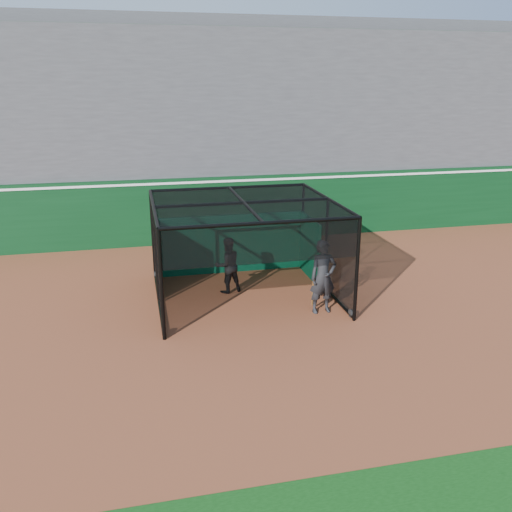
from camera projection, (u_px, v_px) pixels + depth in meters
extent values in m
plane|color=brown|center=(227.00, 340.00, 13.01)|extent=(120.00, 120.00, 0.00)
cube|color=#093415|center=(188.00, 210.00, 20.51)|extent=(50.00, 0.45, 2.50)
cube|color=white|center=(187.00, 182.00, 20.17)|extent=(50.00, 0.50, 0.08)
cube|color=#4C4C4F|center=(176.00, 131.00, 23.29)|extent=(50.00, 7.85, 7.75)
cube|color=#4C4C4F|center=(165.00, 26.00, 25.09)|extent=(50.00, 0.30, 1.20)
cube|color=#085131|center=(231.00, 244.00, 17.36)|extent=(4.75, 0.10, 1.90)
cylinder|color=black|center=(164.00, 331.00, 13.18)|extent=(0.08, 0.22, 0.22)
cylinder|color=black|center=(351.00, 313.00, 14.21)|extent=(0.08, 0.22, 0.22)
cylinder|color=black|center=(155.00, 275.00, 17.03)|extent=(0.08, 0.22, 0.22)
cylinder|color=black|center=(303.00, 264.00, 18.06)|extent=(0.08, 0.22, 0.22)
imported|color=black|center=(227.00, 265.00, 15.73)|extent=(0.94, 0.81, 1.65)
imported|color=black|center=(323.00, 277.00, 14.29)|extent=(0.76, 0.53, 1.99)
cylinder|color=#593819|center=(313.00, 293.00, 14.42)|extent=(0.14, 0.32, 0.82)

